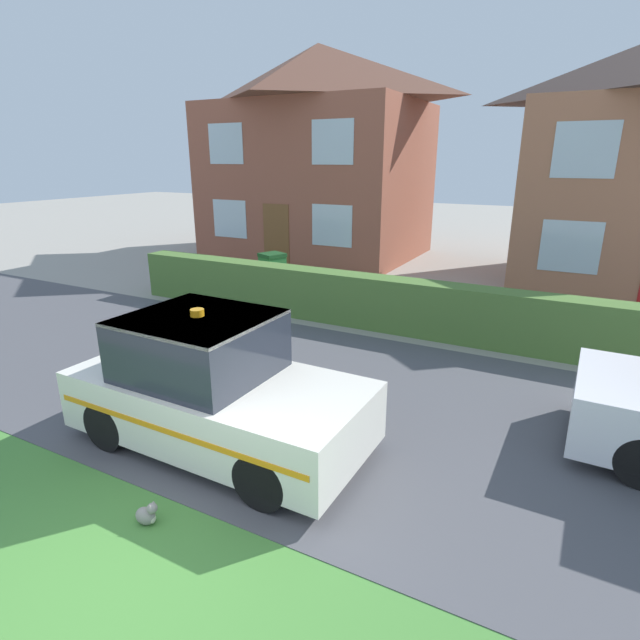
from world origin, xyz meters
TOP-DOWN VIEW (x-y plane):
  - ground_plane at (0.00, 0.00)m, footprint 80.00×80.00m
  - road_strip at (0.00, 4.00)m, footprint 28.00×5.84m
  - lawn_verge at (0.00, -0.01)m, footprint 28.00×2.18m
  - garden_hedge at (-0.67, 7.57)m, footprint 12.79×0.60m
  - police_car at (-0.75, 2.26)m, footprint 3.83×1.82m
  - cat at (-0.39, 0.70)m, footprint 0.32×0.19m
  - house_left at (-5.99, 14.90)m, footprint 7.65×5.98m
  - wheelie_bin at (-4.18, 8.88)m, footprint 0.74×0.75m

SIDE VIEW (x-z plane):
  - ground_plane at x=0.00m, z-range 0.00..0.00m
  - lawn_verge at x=0.00m, z-range 0.00..0.01m
  - road_strip at x=0.00m, z-range 0.00..0.01m
  - cat at x=-0.39m, z-range -0.03..0.25m
  - garden_hedge at x=-0.67m, z-range 0.00..1.14m
  - wheelie_bin at x=-4.18m, z-range 0.00..1.14m
  - police_car at x=-0.75m, z-range -0.11..1.66m
  - house_left at x=-5.99m, z-range 0.07..7.41m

